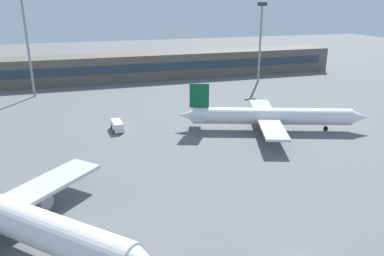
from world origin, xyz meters
TOP-DOWN VIEW (x-y plane):
  - ground_plane at (0.00, 40.00)m, footprint 400.00×400.00m
  - terminal_building at (0.00, 106.65)m, footprint 149.90×12.13m
  - airplane_near at (-31.93, 15.30)m, footprint 36.05×35.97m
  - airplane_mid at (18.69, 41.89)m, footprint 40.36×28.85m
  - service_van_white at (-14.24, 51.68)m, footprint 2.57×5.31m
  - floodlight_tower_west at (-34.32, 89.74)m, footprint 3.20×0.80m
  - floodlight_tower_east at (39.09, 89.52)m, footprint 3.20×0.80m

SIDE VIEW (x-z plane):
  - ground_plane at x=0.00m, z-range 0.00..0.00m
  - service_van_white at x=-14.24m, z-range 0.07..2.15m
  - airplane_mid at x=18.69m, z-range -2.01..8.31m
  - airplane_near at x=-31.93m, z-range -2.27..9.37m
  - terminal_building at x=0.00m, z-range 0.00..9.00m
  - floodlight_tower_east at x=39.09m, z-range 2.03..28.63m
  - floodlight_tower_west at x=-34.32m, z-range 2.10..33.20m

